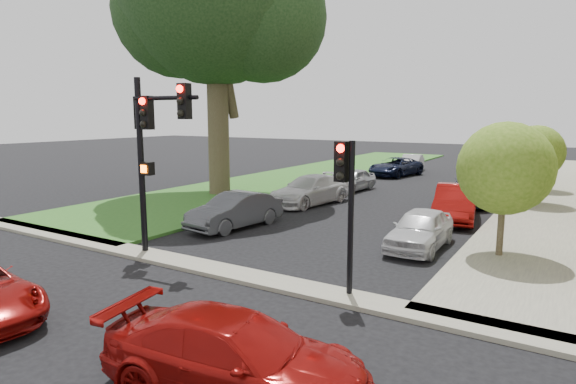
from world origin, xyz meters
The scene contains 19 objects.
ground centered at (0.00, 0.00, 0.00)m, with size 140.00×140.00×0.00m, color black.
grass_strip centered at (-9.00, 24.00, 0.06)m, with size 8.00×44.00×0.12m, color #2A5C20.
sidewalk_right centered at (6.75, 24.00, 0.06)m, with size 3.50×44.00×0.12m, color gray.
sidewalk_cross centered at (0.00, 2.00, 0.06)m, with size 60.00×1.00×0.12m, color gray.
small_tree_a centered at (6.20, 7.75, 2.88)m, with size 2.89×2.89×4.33m.
small_tree_b centered at (6.20, 18.42, 2.68)m, with size 2.69×2.69×4.03m.
small_tree_c centered at (6.20, 23.53, 2.38)m, with size 2.39×2.39×3.58m.
traffic_signal_main centered at (-3.35, 2.24, 3.92)m, with size 2.78×0.72×5.68m.
traffic_signal_secondary centered at (3.39, 2.19, 2.74)m, with size 0.52×0.42×3.92m.
car_cross_far centered at (3.70, -2.62, 0.66)m, with size 1.86×4.56×1.32m, color maroon.
car_parked_0 centered at (3.70, 7.59, 0.68)m, with size 1.61×3.99×1.36m, color silver.
car_parked_1 centered at (3.70, 12.80, 0.77)m, with size 1.63×4.67×1.54m, color maroon.
car_parked_2 centered at (3.71, 17.47, 0.75)m, with size 2.49×5.41×1.50m, color black.
car_parked_3 centered at (3.46, 25.44, 0.67)m, with size 1.59×3.96×1.35m, color maroon.
car_parked_5 centered at (-3.55, 6.70, 0.71)m, with size 1.50×4.30×1.42m, color #3F4247.
car_parked_6 centered at (-3.52, 12.84, 0.73)m, with size 2.06×5.06×1.47m, color silver.
car_parked_7 centered at (-3.50, 18.02, 0.66)m, with size 1.57×3.90×1.33m, color #999BA0.
car_parked_8 centered at (-3.66, 26.24, 0.69)m, with size 2.29×4.96×1.38m, color black.
car_parked_9 centered at (-3.54, 29.70, 0.67)m, with size 1.43×4.09×1.35m, color silver.
Camera 1 is at (8.25, -8.37, 4.53)m, focal length 30.00 mm.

